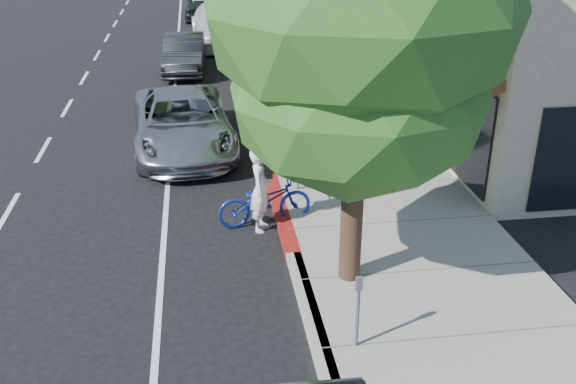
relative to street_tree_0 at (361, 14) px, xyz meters
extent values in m
plane|color=black|center=(-0.90, 2.00, -4.93)|extent=(120.00, 120.00, 0.00)
cube|color=gray|center=(1.40, 10.00, -4.85)|extent=(4.60, 56.00, 0.15)
cube|color=#9E998E|center=(-0.90, 10.00, -4.85)|extent=(0.30, 56.00, 0.15)
cube|color=maroon|center=(-0.90, 3.00, -4.85)|extent=(0.32, 4.00, 0.15)
cylinder|color=black|center=(0.00, 0.00, -3.50)|extent=(0.40, 0.40, 2.85)
ellipsoid|color=#205419|center=(0.00, 0.00, -1.26)|extent=(4.31, 4.31, 3.44)
ellipsoid|color=#205419|center=(0.00, 0.00, 0.12)|extent=(5.07, 5.07, 4.05)
cylinder|color=black|center=(0.00, 6.00, -3.58)|extent=(0.40, 0.40, 2.70)
ellipsoid|color=#205419|center=(0.00, 6.00, -1.45)|extent=(3.89, 3.89, 3.11)
cylinder|color=black|center=(0.00, 12.00, -3.77)|extent=(0.40, 0.40, 2.32)
ellipsoid|color=#205419|center=(0.00, 12.00, -1.95)|extent=(4.18, 4.18, 3.34)
cylinder|color=black|center=(0.00, 18.00, -3.55)|extent=(0.40, 0.40, 2.74)
cylinder|color=black|center=(0.00, 24.00, -3.59)|extent=(0.40, 0.40, 2.68)
imported|color=white|center=(-1.40, 2.37, -3.99)|extent=(0.63, 0.78, 1.87)
imported|color=navy|center=(-1.30, 2.60, -4.38)|extent=(2.19, 1.07, 1.10)
imported|color=#AAAAAE|center=(-3.10, 7.50, -4.13)|extent=(3.07, 5.94, 1.60)
imported|color=black|center=(-3.10, 16.50, -4.19)|extent=(1.77, 4.56, 1.48)
imported|color=silver|center=(-1.40, 21.72, -4.01)|extent=(2.91, 6.44, 1.83)
imported|color=black|center=(-1.92, 29.12, -4.00)|extent=(2.59, 5.58, 1.85)
imported|color=black|center=(2.72, 8.36, -3.85)|extent=(1.14, 1.08, 1.86)
camera|label=1|loc=(-2.56, -9.95, 1.69)|focal=40.00mm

